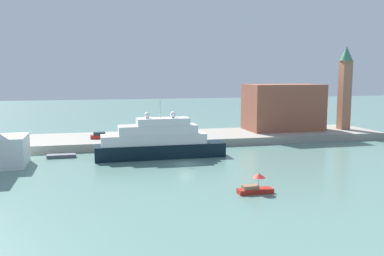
{
  "coord_description": "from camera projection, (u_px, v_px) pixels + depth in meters",
  "views": [
    {
      "loc": [
        -16.82,
        -73.5,
        16.4
      ],
      "look_at": [
        2.56,
        6.0,
        5.79
      ],
      "focal_mm": 39.31,
      "sensor_mm": 36.0,
      "label": 1
    }
  ],
  "objects": [
    {
      "name": "parked_car",
      "position": [
        100.0,
        136.0,
        95.64
      ],
      "size": [
        4.4,
        1.79,
        1.48
      ],
      "color": "#B21E1E",
      "rests_on": "quay_dock"
    },
    {
      "name": "mooring_bollard",
      "position": [
        200.0,
        138.0,
        94.71
      ],
      "size": [
        0.42,
        0.42,
        0.68
      ],
      "primitive_type": "cylinder",
      "color": "black",
      "rests_on": "quay_dock"
    },
    {
      "name": "small_motorboat",
      "position": [
        255.0,
        186.0,
        57.92
      ],
      "size": [
        4.92,
        1.82,
        2.81
      ],
      "color": "#B22319",
      "rests_on": "ground"
    },
    {
      "name": "person_figure",
      "position": [
        120.0,
        136.0,
        95.23
      ],
      "size": [
        0.36,
        0.36,
        1.55
      ],
      "color": "#334C8C",
      "rests_on": "quay_dock"
    },
    {
      "name": "quay_dock",
      "position": [
        163.0,
        139.0,
        101.07
      ],
      "size": [
        110.0,
        18.45,
        1.71
      ],
      "primitive_type": "cube",
      "color": "gray",
      "rests_on": "ground"
    },
    {
      "name": "work_barge",
      "position": [
        62.0,
        156.0,
        82.47
      ],
      "size": [
        5.46,
        1.78,
        0.67
      ],
      "primitive_type": "cube",
      "color": "#595966",
      "rests_on": "ground"
    },
    {
      "name": "ground",
      "position": [
        186.0,
        164.0,
        76.87
      ],
      "size": [
        400.0,
        400.0,
        0.0
      ],
      "primitive_type": "plane",
      "color": "slate"
    },
    {
      "name": "large_yacht",
      "position": [
        159.0,
        142.0,
        82.11
      ],
      "size": [
        25.35,
        4.98,
        11.39
      ],
      "color": "black",
      "rests_on": "ground"
    },
    {
      "name": "harbor_building",
      "position": [
        283.0,
        107.0,
        110.16
      ],
      "size": [
        19.21,
        11.33,
        11.93
      ],
      "primitive_type": "cube",
      "color": "#93513D",
      "rests_on": "quay_dock"
    },
    {
      "name": "bell_tower",
      "position": [
        345.0,
        84.0,
        110.43
      ],
      "size": [
        3.33,
        3.33,
        21.83
      ],
      "color": "#9E664C",
      "rests_on": "quay_dock"
    }
  ]
}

